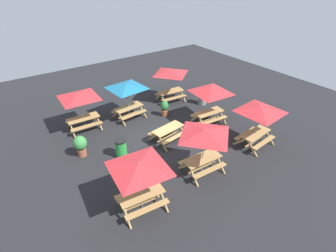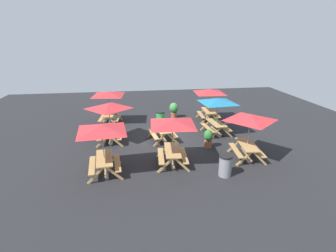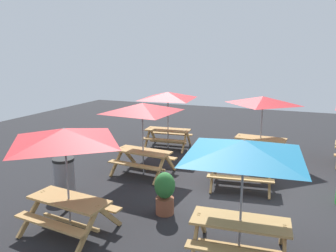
# 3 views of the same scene
# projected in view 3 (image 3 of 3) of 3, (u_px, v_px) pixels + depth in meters

# --- Properties ---
(ground_plane) EXTENTS (29.18, 29.18, 0.00)m
(ground_plane) POSITION_uv_depth(u_px,v_px,m) (247.00, 190.00, 9.28)
(ground_plane) COLOR #232326
(ground_plane) RESTS_ON ground
(picnic_table_0) EXTENTS (2.82, 2.82, 2.34)m
(picnic_table_0) POSITION_uv_depth(u_px,v_px,m) (168.00, 100.00, 13.15)
(picnic_table_0) COLOR tan
(picnic_table_0) RESTS_ON ground
(picnic_table_1) EXTENTS (1.97, 1.74, 0.81)m
(picnic_table_1) POSITION_uv_depth(u_px,v_px,m) (241.00, 168.00, 9.42)
(picnic_table_1) COLOR tan
(picnic_table_1) RESTS_ON ground
(picnic_table_2) EXTENTS (2.82, 2.82, 2.34)m
(picnic_table_2) POSITION_uv_depth(u_px,v_px,m) (244.00, 157.00, 5.79)
(picnic_table_2) COLOR tan
(picnic_table_2) RESTS_ON ground
(picnic_table_3) EXTENTS (2.82, 2.82, 2.34)m
(picnic_table_3) POSITION_uv_depth(u_px,v_px,m) (142.00, 113.00, 10.17)
(picnic_table_3) COLOR tan
(picnic_table_3) RESTS_ON ground
(picnic_table_4) EXTENTS (2.19, 2.19, 2.34)m
(picnic_table_4) POSITION_uv_depth(u_px,v_px,m) (65.00, 143.00, 6.69)
(picnic_table_4) COLOR tan
(picnic_table_4) RESTS_ON ground
(picnic_table_5) EXTENTS (2.11, 2.11, 2.34)m
(picnic_table_5) POSITION_uv_depth(u_px,v_px,m) (263.00, 105.00, 11.77)
(picnic_table_5) COLOR tan
(picnic_table_5) RESTS_ON ground
(trash_bin_gray) EXTENTS (0.59, 0.59, 0.98)m
(trash_bin_gray) POSITION_uv_depth(u_px,v_px,m) (64.00, 175.00, 9.07)
(trash_bin_gray) COLOR gray
(trash_bin_gray) RESTS_ON ground
(potted_plant_1) EXTENTS (0.50, 0.50, 1.04)m
(potted_plant_1) POSITION_uv_depth(u_px,v_px,m) (165.00, 192.00, 7.81)
(potted_plant_1) COLOR #935138
(potted_plant_1) RESTS_ON ground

